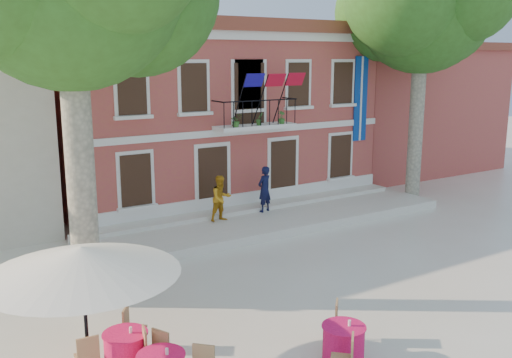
% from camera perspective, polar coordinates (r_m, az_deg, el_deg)
% --- Properties ---
extents(ground, '(90.00, 90.00, 0.00)m').
position_cam_1_polar(ground, '(16.74, 4.29, -9.14)').
color(ground, beige).
rests_on(ground, ground).
extents(main_building, '(13.50, 9.59, 7.50)m').
position_cam_1_polar(main_building, '(25.29, -5.49, 6.88)').
color(main_building, '#AB3D3F').
rests_on(main_building, ground).
extents(neighbor_east, '(9.40, 9.40, 6.40)m').
position_cam_1_polar(neighbor_east, '(33.25, 12.61, 6.90)').
color(neighbor_east, '#AB3D3F').
rests_on(neighbor_east, ground).
extents(terrace, '(14.00, 3.40, 0.30)m').
position_cam_1_polar(terrace, '(21.19, 1.57, -4.09)').
color(terrace, silver).
rests_on(terrace, ground).
extents(plane_tree_east, '(5.56, 5.56, 10.92)m').
position_cam_1_polar(plane_tree_east, '(25.17, 16.35, 16.22)').
color(plane_tree_east, '#A59E84').
rests_on(plane_tree_east, ground).
extents(patio_umbrella, '(3.60, 3.60, 2.68)m').
position_cam_1_polar(patio_umbrella, '(10.98, -17.03, -7.84)').
color(patio_umbrella, black).
rests_on(patio_umbrella, ground).
extents(pedestrian_navy, '(0.73, 0.59, 1.75)m').
position_cam_1_polar(pedestrian_navy, '(21.52, 0.85, -1.02)').
color(pedestrian_navy, black).
rests_on(pedestrian_navy, terrace).
extents(pedestrian_orange, '(0.85, 0.68, 1.66)m').
position_cam_1_polar(pedestrian_orange, '(20.34, -3.51, -1.95)').
color(pedestrian_orange, orange).
rests_on(pedestrian_orange, terrace).
extents(cafe_table_1, '(1.62, 1.68, 0.95)m').
position_cam_1_polar(cafe_table_1, '(12.09, 8.74, -15.81)').
color(cafe_table_1, '#F01660').
rests_on(cafe_table_1, ground).
extents(cafe_table_2, '(1.69, 1.87, 0.95)m').
position_cam_1_polar(cafe_table_2, '(11.98, -12.89, -16.23)').
color(cafe_table_2, '#F01660').
rests_on(cafe_table_2, ground).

